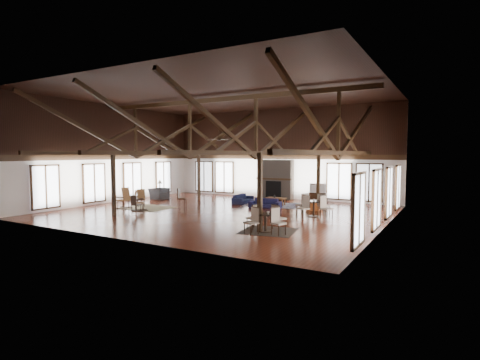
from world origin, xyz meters
The scene contains 31 objects.
floor centered at (0.00, 0.00, 0.00)m, with size 16.00×16.00×0.00m, color #592212.
ceiling centered at (0.00, 0.00, 6.00)m, with size 16.00×14.00×0.02m, color black.
wall_back centered at (0.00, 7.00, 3.00)m, with size 16.00×0.02×6.00m, color white.
wall_front centered at (0.00, -7.00, 3.00)m, with size 16.00×0.02×6.00m, color white.
wall_left centered at (-8.00, 0.00, 3.00)m, with size 0.02×14.00×6.00m, color white.
wall_right centered at (8.00, 0.00, 3.00)m, with size 0.02×14.00×6.00m, color white.
roof_truss centered at (0.00, 0.00, 4.03)m, with size 15.60×14.07×3.14m.
post_grid centered at (0.00, 0.00, 1.52)m, with size 8.16×7.16×3.05m.
fireplace centered at (0.00, 6.67, 1.29)m, with size 2.50×0.69×2.60m.
ceiling_fan centered at (0.50, -1.00, 3.73)m, with size 1.60×1.60×0.75m.
sofa_navy_front centered at (1.31, 2.45, 0.26)m, with size 1.77×0.69×0.52m, color #151336.
sofa_navy_left centered at (-0.81, 3.69, 0.26)m, with size 0.70×1.78×0.52m, color #141837.
sofa_orange centered at (3.80, 3.56, 0.27)m, with size 0.72×1.85×0.54m, color #A24D1F.
coffee_table centered at (1.35, 3.82, 0.38)m, with size 1.14×0.58×0.44m.
vase centered at (1.28, 3.77, 0.52)m, with size 0.17×0.17×0.17m, color #B2B2B2.
armchair centered at (-6.59, 2.57, 0.36)m, with size 0.97×1.11×0.72m, color #272729.
side_table_lamp centered at (-7.07, 3.19, 0.47)m, with size 0.49×0.49×1.25m.
rocking_chair_a centered at (-5.15, -0.54, 0.47)m, with size 0.85×0.81×0.99m.
rocking_chair_b centered at (-4.03, -1.92, 0.52)m, with size 0.87×0.96×1.10m.
rocking_chair_c centered at (-5.25, -1.66, 0.55)m, with size 0.92×0.53×1.17m.
side_chair_a centered at (-2.91, 0.24, 0.63)m, with size 0.61×0.61×1.09m.
side_chair_b centered at (-3.61, -2.50, 0.53)m, with size 0.39×0.39×0.90m.
cafe_table_near centered at (4.17, -3.34, 0.50)m, with size 1.93×1.93×0.99m.
cafe_table_far centered at (4.62, 0.97, 0.52)m, with size 2.04×2.04×1.05m.
cup_near centered at (4.25, -3.29, 0.76)m, with size 0.11×0.11×0.09m, color #B2B2B2.
cup_far centered at (4.61, 1.03, 0.80)m, with size 0.12×0.12×0.09m, color #B2B2B2.
tv_console centered at (2.95, 6.75, 0.27)m, with size 1.09×0.41×0.54m, color black.
television centered at (2.93, 6.75, 0.84)m, with size 1.03×0.13×0.59m, color #B2B2B2.
rug_tan centered at (-4.36, -0.85, 0.01)m, with size 2.69×2.11×0.01m, color tan.
rug_navy centered at (1.15, 3.75, 0.01)m, with size 3.14×2.35×0.01m, color #181741.
rug_dark centered at (4.20, -3.14, 0.01)m, with size 2.01×1.83×0.01m, color black.
Camera 1 is at (10.42, -16.14, 3.00)m, focal length 28.00 mm.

